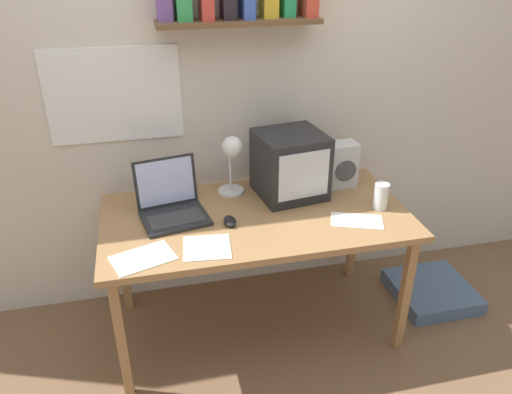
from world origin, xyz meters
TOP-DOWN VIEW (x-y plane):
  - ground_plane at (0.00, 0.00)m, footprint 12.00×12.00m
  - back_wall at (-0.00, 0.49)m, footprint 5.60×0.24m
  - corner_desk at (0.00, 0.00)m, footprint 1.56×0.80m
  - crt_monitor at (0.23, 0.18)m, footprint 0.39×0.38m
  - laptop at (-0.42, 0.10)m, footprint 0.37×0.35m
  - desk_lamp at (-0.08, 0.22)m, footprint 0.14×0.19m
  - juice_glass at (0.64, -0.08)m, footprint 0.08×0.08m
  - space_heater at (0.54, 0.22)m, footprint 0.17×0.13m
  - computer_mouse at (-0.15, -0.06)m, footprint 0.06×0.11m
  - printed_handout at (0.48, -0.18)m, footprint 0.29×0.22m
  - loose_paper_near_laptop at (-0.58, -0.27)m, footprint 0.31×0.25m
  - open_notebook at (-0.29, -0.25)m, footprint 0.24×0.23m
  - floor_cushion at (1.12, -0.00)m, footprint 0.46×0.46m

SIDE VIEW (x-z plane):
  - ground_plane at x=0.00m, z-range 0.00..0.00m
  - floor_cushion at x=1.12m, z-range 0.00..0.09m
  - corner_desk at x=0.00m, z-range 0.31..1.05m
  - printed_handout at x=0.48m, z-range 0.74..0.75m
  - loose_paper_near_laptop at x=-0.58m, z-range 0.74..0.75m
  - open_notebook at x=-0.29m, z-range 0.74..0.75m
  - computer_mouse at x=-0.15m, z-range 0.74..0.77m
  - juice_glass at x=0.64m, z-range 0.74..0.88m
  - laptop at x=-0.42m, z-range 0.67..0.95m
  - space_heater at x=0.54m, z-range 0.74..1.00m
  - crt_monitor at x=0.23m, z-range 0.74..1.09m
  - desk_lamp at x=-0.08m, z-range 0.80..1.16m
  - back_wall at x=0.00m, z-range 0.01..2.61m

